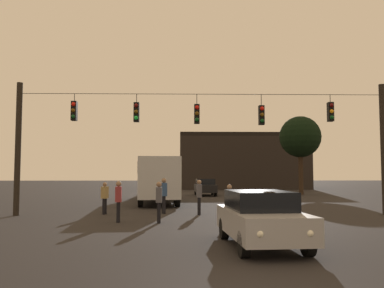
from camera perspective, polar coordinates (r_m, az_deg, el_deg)
name	(u,v)px	position (r m, az deg, el deg)	size (l,w,h in m)	color
ground_plane	(196,200)	(30.82, 0.52, -7.84)	(168.00, 168.00, 0.00)	black
overhead_signal_span	(202,136)	(19.94, 1.37, 1.10)	(18.08, 0.44, 6.42)	black
city_bus	(158,175)	(28.94, -4.76, -4.38)	(3.37, 11.16, 3.00)	#B7BCC6
car_near_right	(261,217)	(11.67, 9.51, -10.03)	(2.09, 4.43, 1.52)	#99999E
car_far_left	(205,187)	(37.41, 1.86, -5.96)	(1.93, 4.38, 1.52)	black
pedestrian_crossing_left	(118,199)	(17.30, -10.20, -7.53)	(0.26, 0.37, 1.69)	black
pedestrian_crossing_center	(164,193)	(20.70, -3.95, -6.87)	(0.36, 0.42, 1.77)	black
pedestrian_crossing_right	(199,195)	(20.08, 0.99, -7.10)	(0.27, 0.38, 1.69)	black
pedestrian_near_bus	(159,200)	(16.84, -4.62, -7.72)	(0.24, 0.36, 1.67)	black
pedestrian_trailing	(105,196)	(20.78, -12.05, -7.13)	(0.34, 0.42, 1.58)	black
pedestrian_far_side	(230,201)	(17.29, 5.24, -7.89)	(0.35, 0.42, 1.55)	black
corner_building	(239,162)	(57.77, 6.58, -2.52)	(16.46, 13.76, 7.15)	black
tree_left_silhouette	(300,137)	(40.25, 14.81, 0.92)	(3.92, 3.92, 7.44)	#2D2116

